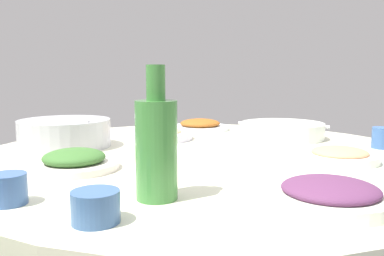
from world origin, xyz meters
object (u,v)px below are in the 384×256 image
soup_bowl (282,131)px  dish_eggplant (330,194)px  rice_bowl (65,133)px  tea_cup_far (382,138)px  dish_greens (74,161)px  round_dining_table (205,198)px  dish_shrimp (340,155)px  dish_stirfry (200,125)px  tea_cup_near (96,207)px  green_bottle (156,146)px  dish_noodles (158,134)px  tea_cup_side (8,189)px

soup_bowl → dish_eggplant: 0.75m
rice_bowl → tea_cup_far: rice_bowl is taller
dish_greens → tea_cup_far: 0.93m
round_dining_table → dish_shrimp: (0.10, -0.36, 0.15)m
dish_stirfry → tea_cup_near: 1.06m
dish_shrimp → green_bottle: 0.57m
rice_bowl → dish_noodles: (0.28, -0.16, -0.03)m
dish_greens → green_bottle: size_ratio=0.87×
tea_cup_near → tea_cup_side: bearing=96.3°
dish_noodles → tea_cup_far: 0.74m
soup_bowl → dish_stirfry: 0.37m
tea_cup_near → tea_cup_far: size_ratio=1.17×
dish_greens → dish_noodles: dish_greens is taller
dish_stirfry → dish_greens: bearing=-172.1°
rice_bowl → tea_cup_side: 0.57m
rice_bowl → soup_bowl: 0.76m
round_dining_table → soup_bowl: soup_bowl is taller
dish_noodles → tea_cup_far: size_ratio=3.69×
rice_bowl → dish_greens: 0.33m
soup_bowl → dish_eggplant: soup_bowl is taller
dish_shrimp → dish_stirfry: 0.71m
dish_stirfry → tea_cup_side: tea_cup_side is taller
rice_bowl → tea_cup_far: (0.53, -0.86, -0.01)m
dish_stirfry → tea_cup_far: bearing=-93.2°
dish_eggplant → tea_cup_far: bearing=0.4°
round_dining_table → dish_noodles: (0.13, 0.28, 0.16)m
dish_noodles → rice_bowl: bearing=151.0°
rice_bowl → dish_noodles: 0.33m
soup_bowl → rice_bowl: bearing=136.2°
dish_shrimp → dish_eggplant: dish_eggplant is taller
dish_eggplant → dish_greens: (-0.07, 0.60, 0.00)m
dish_noodles → dish_stirfry: (0.28, -0.00, 0.00)m
tea_cup_near → tea_cup_far: (0.94, -0.29, 0.01)m
green_bottle → tea_cup_side: (-0.17, 0.21, -0.07)m
dish_noodles → dish_stirfry: size_ratio=1.02×
round_dining_table → dish_noodles: 0.34m
dish_greens → round_dining_table: bearing=-26.6°
round_dining_table → rice_bowl: (-0.15, 0.43, 0.18)m
dish_stirfry → tea_cup_side: 1.03m
soup_bowl → dish_stirfry: bearing=86.8°
round_dining_table → dish_greens: (-0.34, 0.17, 0.16)m
soup_bowl → dish_noodles: size_ratio=1.32×
soup_bowl → tea_cup_far: bearing=-93.2°
dish_noodles → tea_cup_side: size_ratio=3.68×
dish_shrimp → tea_cup_side: bearing=148.8°
dish_noodles → dish_eggplant: bearing=-120.0°
tea_cup_near → soup_bowl: bearing=2.9°
green_bottle → tea_cup_near: size_ratio=3.24×
dish_eggplant → tea_cup_near: 0.41m
round_dining_table → dish_eggplant: dish_eggplant is taller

